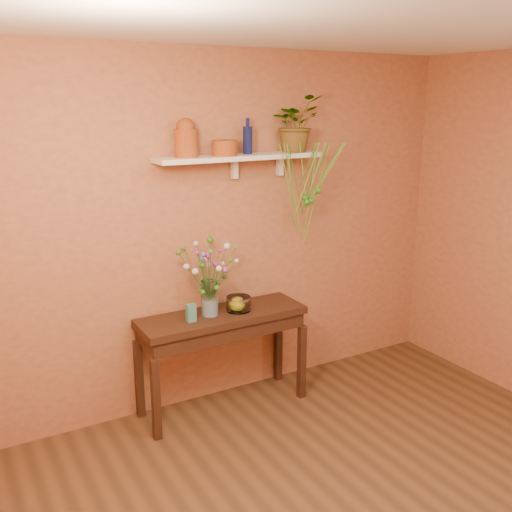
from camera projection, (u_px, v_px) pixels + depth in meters
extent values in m
plane|color=silver|center=(436.00, 9.00, 2.48)|extent=(4.00, 4.00, 0.00)
cube|color=#BB7641|center=(227.00, 230.00, 4.51)|extent=(4.00, 0.04, 2.70)
cube|color=#341D10|center=(222.00, 316.00, 4.40)|extent=(1.28, 0.41, 0.05)
cube|color=#341D10|center=(222.00, 326.00, 4.42)|extent=(1.23, 0.38, 0.11)
cube|color=#341D10|center=(156.00, 399.00, 4.07)|extent=(0.05, 0.05, 0.61)
cube|color=#341D10|center=(302.00, 362.00, 4.65)|extent=(0.05, 0.05, 0.61)
cube|color=#341D10|center=(139.00, 379.00, 4.37)|extent=(0.05, 0.05, 0.61)
cube|color=#341D10|center=(278.00, 346.00, 4.95)|extent=(0.05, 0.05, 0.61)
cube|color=white|center=(240.00, 157.00, 4.28)|extent=(1.30, 0.24, 0.04)
cube|color=white|center=(234.00, 168.00, 4.38)|extent=(0.04, 0.05, 0.15)
cube|color=white|center=(280.00, 166.00, 4.57)|extent=(0.04, 0.05, 0.15)
cylinder|color=#9E4519|center=(186.00, 143.00, 4.06)|extent=(0.18, 0.18, 0.19)
sphere|color=#9E4519|center=(185.00, 127.00, 4.03)|extent=(0.13, 0.13, 0.13)
cylinder|color=#9E4519|center=(224.00, 148.00, 4.16)|extent=(0.18, 0.18, 0.11)
cylinder|color=#0F1546|center=(248.00, 140.00, 4.29)|extent=(0.08, 0.08, 0.20)
cylinder|color=#0F1546|center=(248.00, 122.00, 4.26)|extent=(0.03, 0.03, 0.06)
imported|color=#2F7919|center=(295.00, 124.00, 4.47)|extent=(0.46, 0.43, 0.43)
cylinder|color=#2F7919|center=(296.00, 180.00, 4.40)|extent=(0.27, 0.18, 0.56)
cylinder|color=#61A533|center=(326.00, 176.00, 4.49)|extent=(0.19, 0.23, 0.52)
cylinder|color=#61A533|center=(314.00, 177.00, 4.44)|extent=(0.07, 0.18, 0.53)
cylinder|color=#2F7919|center=(311.00, 175.00, 4.50)|extent=(0.02, 0.09, 0.51)
cylinder|color=#61A533|center=(307.00, 179.00, 4.42)|extent=(0.12, 0.14, 0.55)
cylinder|color=#61A533|center=(324.00, 177.00, 4.44)|extent=(0.14, 0.29, 0.53)
cylinder|color=#2F7919|center=(308.00, 165.00, 4.41)|extent=(0.05, 0.15, 0.34)
cylinder|color=#61A533|center=(316.00, 195.00, 4.57)|extent=(0.16, 0.12, 0.82)
cylinder|color=#61A533|center=(293.00, 190.00, 4.43)|extent=(0.23, 0.09, 0.71)
cylinder|color=#2F7919|center=(317.00, 172.00, 4.48)|extent=(0.13, 0.15, 0.46)
cylinder|color=#61A533|center=(303.00, 168.00, 4.47)|extent=(0.10, 0.05, 0.40)
cylinder|color=#61A533|center=(290.00, 192.00, 4.41)|extent=(0.32, 0.21, 0.73)
cylinder|color=#2F7919|center=(321.00, 178.00, 4.50)|extent=(0.31, 0.14, 0.56)
cylinder|color=#61A533|center=(311.00, 191.00, 4.52)|extent=(0.02, 0.15, 0.75)
cylinder|color=#61A533|center=(291.00, 187.00, 4.40)|extent=(0.23, 0.23, 0.66)
sphere|color=#2F7919|center=(311.00, 201.00, 4.52)|extent=(0.05, 0.05, 0.05)
sphere|color=#2F7919|center=(307.00, 202.00, 4.50)|extent=(0.05, 0.05, 0.05)
sphere|color=#2F7919|center=(319.00, 191.00, 4.51)|extent=(0.05, 0.05, 0.05)
sphere|color=#2F7919|center=(305.00, 198.00, 4.50)|extent=(0.05, 0.05, 0.05)
cylinder|color=white|center=(210.00, 298.00, 4.32)|extent=(0.13, 0.13, 0.26)
cylinder|color=silver|center=(210.00, 307.00, 4.33)|extent=(0.12, 0.12, 0.13)
cylinder|color=#386B28|center=(214.00, 284.00, 4.21)|extent=(0.01, 0.17, 0.27)
sphere|color=silver|center=(219.00, 269.00, 4.11)|extent=(0.04, 0.04, 0.04)
cylinder|color=#386B28|center=(220.00, 280.00, 4.22)|extent=(0.08, 0.18, 0.33)
sphere|color=#2F7919|center=(230.00, 260.00, 4.13)|extent=(0.03, 0.03, 0.03)
cylinder|color=#386B28|center=(217.00, 285.00, 4.23)|extent=(0.06, 0.16, 0.25)
sphere|color=#B4289D|center=(225.00, 270.00, 4.15)|extent=(0.04, 0.04, 0.04)
cylinder|color=#386B28|center=(218.00, 273.00, 4.25)|extent=(0.10, 0.10, 0.41)
sphere|color=silver|center=(227.00, 246.00, 4.18)|extent=(0.05, 0.05, 0.05)
cylinder|color=#386B28|center=(223.00, 280.00, 4.28)|extent=(0.17, 0.11, 0.30)
sphere|color=silver|center=(237.00, 261.00, 4.24)|extent=(0.03, 0.03, 0.03)
cylinder|color=#386B28|center=(217.00, 284.00, 4.28)|extent=(0.10, 0.07, 0.23)
sphere|color=#57962E|center=(225.00, 270.00, 4.25)|extent=(0.05, 0.05, 0.05)
cylinder|color=#386B28|center=(218.00, 272.00, 4.27)|extent=(0.13, 0.06, 0.41)
sphere|color=#545DB7|center=(227.00, 245.00, 4.23)|extent=(0.05, 0.05, 0.05)
cylinder|color=#386B28|center=(213.00, 281.00, 4.29)|extent=(0.05, 0.02, 0.26)
sphere|color=#B4289D|center=(216.00, 264.00, 4.26)|extent=(0.05, 0.05, 0.05)
cylinder|color=#386B28|center=(223.00, 273.00, 4.32)|extent=(0.22, 0.01, 0.37)
sphere|color=#57962E|center=(236.00, 247.00, 4.32)|extent=(0.03, 0.03, 0.03)
cylinder|color=#386B28|center=(215.00, 274.00, 4.34)|extent=(0.13, 0.09, 0.33)
sphere|color=#B4289D|center=(220.00, 251.00, 4.36)|extent=(0.03, 0.03, 0.03)
cylinder|color=#386B28|center=(216.00, 281.00, 4.34)|extent=(0.14, 0.06, 0.24)
sphere|color=silver|center=(222.00, 263.00, 4.37)|extent=(0.03, 0.03, 0.03)
cylinder|color=#386B28|center=(210.00, 269.00, 4.32)|extent=(0.06, 0.10, 0.42)
sphere|color=#2F7919|center=(210.00, 240.00, 4.32)|extent=(0.05, 0.05, 0.05)
cylinder|color=#386B28|center=(209.00, 280.00, 4.31)|extent=(0.03, 0.07, 0.26)
sphere|color=#B4289D|center=(209.00, 262.00, 4.31)|extent=(0.04, 0.04, 0.04)
cylinder|color=#386B28|center=(207.00, 279.00, 4.35)|extent=(0.03, 0.15, 0.27)
sphere|color=silver|center=(205.00, 259.00, 4.38)|extent=(0.04, 0.04, 0.04)
cylinder|color=#386B28|center=(209.00, 282.00, 4.31)|extent=(0.02, 0.05, 0.25)
sphere|color=silver|center=(208.00, 265.00, 4.30)|extent=(0.04, 0.04, 0.04)
cylinder|color=#386B28|center=(205.00, 282.00, 4.32)|extent=(0.03, 0.10, 0.24)
sphere|color=#57962E|center=(201.00, 265.00, 4.32)|extent=(0.05, 0.05, 0.05)
cylinder|color=#386B28|center=(206.00, 279.00, 4.31)|extent=(0.02, 0.09, 0.29)
sphere|color=#545DB7|center=(202.00, 259.00, 4.31)|extent=(0.04, 0.04, 0.04)
cylinder|color=#386B28|center=(202.00, 283.00, 4.33)|extent=(0.06, 0.14, 0.22)
sphere|color=#B4289D|center=(194.00, 268.00, 4.35)|extent=(0.04, 0.04, 0.04)
cylinder|color=#386B28|center=(197.00, 273.00, 4.31)|extent=(0.12, 0.18, 0.37)
sphere|color=#57962E|center=(183.00, 248.00, 4.31)|extent=(0.03, 0.03, 0.03)
cylinder|color=#386B28|center=(203.00, 274.00, 4.28)|extent=(0.07, 0.07, 0.37)
sphere|color=#B4289D|center=(197.00, 250.00, 4.24)|extent=(0.04, 0.04, 0.04)
cylinder|color=#386B28|center=(203.00, 271.00, 4.26)|extent=(0.09, 0.05, 0.42)
sphere|color=silver|center=(196.00, 244.00, 4.20)|extent=(0.04, 0.04, 0.04)
cylinder|color=#386B28|center=(194.00, 276.00, 4.22)|extent=(0.23, 0.02, 0.38)
sphere|color=#2F7919|center=(178.00, 252.00, 4.13)|extent=(0.04, 0.04, 0.04)
cylinder|color=#386B28|center=(203.00, 276.00, 4.25)|extent=(0.09, 0.02, 0.36)
sphere|color=#B4289D|center=(197.00, 253.00, 4.19)|extent=(0.03, 0.03, 0.03)
cylinder|color=#386B28|center=(198.00, 283.00, 4.22)|extent=(0.20, 0.05, 0.29)
sphere|color=silver|center=(186.00, 267.00, 4.12)|extent=(0.04, 0.04, 0.04)
cylinder|color=#386B28|center=(203.00, 285.00, 4.22)|extent=(0.14, 0.08, 0.25)
sphere|color=silver|center=(195.00, 271.00, 4.13)|extent=(0.05, 0.05, 0.05)
cylinder|color=#386B28|center=(206.00, 282.00, 4.24)|extent=(0.08, 0.06, 0.28)
sphere|color=#57962E|center=(203.00, 265.00, 4.17)|extent=(0.03, 0.03, 0.03)
cylinder|color=#386B28|center=(207.00, 277.00, 4.21)|extent=(0.09, 0.11, 0.38)
sphere|color=#545DB7|center=(203.00, 254.00, 4.10)|extent=(0.04, 0.04, 0.04)
cylinder|color=#386B28|center=(209.00, 278.00, 4.23)|extent=(0.05, 0.09, 0.35)
sphere|color=#B4289D|center=(208.00, 256.00, 4.14)|extent=(0.05, 0.05, 0.05)
cylinder|color=#386B28|center=(210.00, 276.00, 4.19)|extent=(0.06, 0.16, 0.40)
sphere|color=#57962E|center=(210.00, 252.00, 4.06)|extent=(0.04, 0.04, 0.04)
sphere|color=#2F7919|center=(217.00, 284.00, 4.42)|extent=(0.04, 0.04, 0.04)
sphere|color=#2F7919|center=(205.00, 286.00, 4.33)|extent=(0.04, 0.04, 0.04)
sphere|color=#2F7919|center=(203.00, 292.00, 4.25)|extent=(0.04, 0.04, 0.04)
sphere|color=#2F7919|center=(201.00, 290.00, 4.32)|extent=(0.04, 0.04, 0.04)
sphere|color=#2F7919|center=(225.00, 277.00, 4.34)|extent=(0.04, 0.04, 0.04)
sphere|color=#2F7919|center=(217.00, 288.00, 4.21)|extent=(0.04, 0.04, 0.04)
cylinder|color=white|center=(238.00, 304.00, 4.42)|extent=(0.19, 0.19, 0.11)
cylinder|color=white|center=(239.00, 310.00, 4.43)|extent=(0.18, 0.18, 0.01)
sphere|color=yellow|center=(237.00, 305.00, 4.42)|extent=(0.09, 0.09, 0.09)
cube|color=teal|center=(191.00, 313.00, 4.20)|extent=(0.07, 0.05, 0.13)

